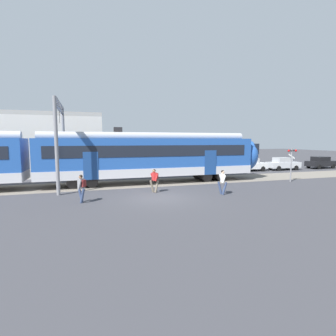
# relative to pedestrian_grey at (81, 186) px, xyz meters

# --- Properties ---
(ground_plane) EXTENTS (160.00, 160.00, 0.00)m
(ground_plane) POSITION_rel_pedestrian_grey_xyz_m (4.63, -0.18, -0.99)
(ground_plane) COLOR #38383D
(track_bed) EXTENTS (80.00, 4.40, 0.01)m
(track_bed) POSITION_rel_pedestrian_grey_xyz_m (-5.41, 5.93, -0.98)
(track_bed) COLOR slate
(track_bed) RESTS_ON ground
(pedestrian_grey) EXTENTS (0.53, 0.67, 1.67)m
(pedestrian_grey) POSITION_rel_pedestrian_grey_xyz_m (0.00, 0.00, 0.00)
(pedestrian_grey) COLOR navy
(pedestrian_grey) RESTS_ON ground
(pedestrian_red) EXTENTS (0.67, 0.54, 1.67)m
(pedestrian_red) POSITION_rel_pedestrian_grey_xyz_m (4.85, 1.67, 0.00)
(pedestrian_red) COLOR #6B6051
(pedestrian_red) RESTS_ON ground
(pedestrian_white) EXTENTS (0.59, 0.64, 1.67)m
(pedestrian_white) POSITION_rel_pedestrian_grey_xyz_m (9.03, -0.39, -0.03)
(pedestrian_white) COLOR navy
(pedestrian_white) RESTS_ON ground
(parked_car_white) EXTENTS (4.05, 1.86, 1.54)m
(parked_car_white) POSITION_rel_pedestrian_grey_xyz_m (18.98, 10.79, -0.21)
(parked_car_white) COLOR silver
(parked_car_white) RESTS_ON ground
(parked_car_silver) EXTENTS (4.08, 1.91, 1.54)m
(parked_car_silver) POSITION_rel_pedestrian_grey_xyz_m (23.64, 10.60, -0.21)
(parked_car_silver) COLOR #B7BABF
(parked_car_silver) RESTS_ON ground
(parked_car_black) EXTENTS (4.07, 1.90, 1.54)m
(parked_car_black) POSITION_rel_pedestrian_grey_xyz_m (29.74, 10.66, -0.21)
(parked_car_black) COLOR black
(parked_car_black) RESTS_ON ground
(catenary_gantry) EXTENTS (0.24, 6.64, 6.53)m
(catenary_gantry) POSITION_rel_pedestrian_grey_xyz_m (-1.52, 5.93, 3.32)
(catenary_gantry) COLOR gray
(catenary_gantry) RESTS_ON ground
(crossing_signal) EXTENTS (0.96, 0.22, 3.00)m
(crossing_signal) POSITION_rel_pedestrian_grey_xyz_m (17.55, 2.68, 1.02)
(crossing_signal) COLOR gray
(crossing_signal) RESTS_ON ground
(background_building) EXTENTS (17.72, 5.00, 9.20)m
(background_building) POSITION_rel_pedestrian_grey_xyz_m (-6.90, 13.70, 2.22)
(background_building) COLOR beige
(background_building) RESTS_ON ground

